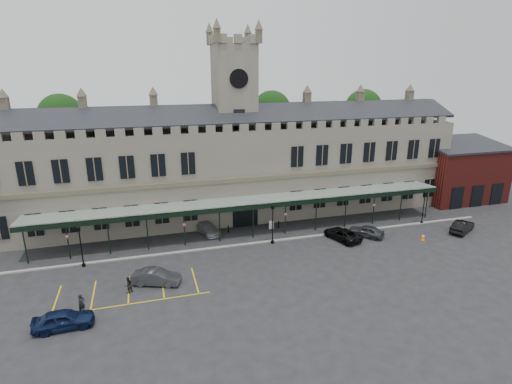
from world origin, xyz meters
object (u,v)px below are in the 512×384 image
object	(u,v)px
lamp_post_right	(424,204)
person_b	(128,285)
traffic_cone	(423,237)
lamp_post_mid	(273,219)
car_left_a	(63,319)
car_van	(342,234)
clock_tower	(235,118)
car_left_b	(156,277)
car_right_a	(366,231)
car_right_b	(462,226)
station_building	(236,168)
sign_board	(271,225)
person_a	(82,304)
car_taxi	(207,228)
lamp_post_left	(80,242)

from	to	relation	value
lamp_post_right	person_b	size ratio (longest dim) A/B	2.94
traffic_cone	lamp_post_mid	bearing A→B (deg)	166.81
car_left_a	car_van	bearing A→B (deg)	-74.56
lamp_post_mid	person_b	distance (m)	17.08
clock_tower	person_b	world-z (taller)	clock_tower
car_left_b	person_b	xyz separation A→B (m)	(-2.47, -0.83, 0.04)
lamp_post_mid	car_right_a	bearing A→B (deg)	-6.23
car_right_b	station_building	bearing A→B (deg)	30.76
car_right_b	sign_board	bearing A→B (deg)	41.79
car_right_a	person_a	world-z (taller)	person_a
station_building	car_right_a	size ratio (longest dim) A/B	14.66
car_right_a	car_right_b	bearing A→B (deg)	128.30
station_building	lamp_post_right	distance (m)	24.75
car_taxi	car_van	distance (m)	16.09
car_left_a	car_right_b	size ratio (longest dim) A/B	1.00
car_left_b	lamp_post_mid	bearing A→B (deg)	-47.05
clock_tower	sign_board	distance (m)	14.62
lamp_post_left	traffic_cone	world-z (taller)	lamp_post_left
lamp_post_right	person_a	bearing A→B (deg)	-167.08
car_van	sign_board	bearing A→B (deg)	-56.18
car_van	car_right_b	distance (m)	15.30
clock_tower	car_left_a	world-z (taller)	clock_tower
station_building	car_right_b	bearing A→B (deg)	-29.57
lamp_post_right	clock_tower	bearing A→B (deg)	154.60
car_taxi	lamp_post_mid	bearing A→B (deg)	-55.71
traffic_cone	car_left_b	bearing A→B (deg)	-176.88
lamp_post_left	car_left_a	xyz separation A→B (m)	(-0.21, -10.39, -1.94)
car_van	person_b	distance (m)	24.39
station_building	sign_board	world-z (taller)	station_building
car_van	traffic_cone	bearing A→B (deg)	144.27
station_building	sign_board	xyz separation A→B (m)	(2.89, -6.77, -5.94)
lamp_post_right	car_taxi	size ratio (longest dim) A/B	1.01
lamp_post_mid	car_taxi	world-z (taller)	lamp_post_mid
car_taxi	car_right_b	bearing A→B (deg)	-34.43
lamp_post_mid	lamp_post_right	world-z (taller)	lamp_post_mid
lamp_post_mid	traffic_cone	xyz separation A→B (m)	(17.14, -4.02, -2.53)
car_left_b	person_a	size ratio (longest dim) A/B	2.63
car_taxi	person_a	xyz separation A→B (m)	(-12.56, -13.62, 0.19)
lamp_post_left	person_a	bearing A→B (deg)	-84.12
car_left_b	station_building	bearing A→B (deg)	-15.11
traffic_cone	lamp_post_right	bearing A→B (deg)	53.53
lamp_post_left	car_taxi	xyz separation A→B (m)	(13.45, 5.03, -2.05)
lamp_post_left	traffic_cone	size ratio (longest dim) A/B	5.83
person_b	lamp_post_mid	bearing A→B (deg)	169.16
sign_board	car_left_b	distance (m)	17.40
clock_tower	lamp_post_mid	xyz separation A→B (m)	(1.68, -10.97, -10.20)
car_taxi	person_b	distance (m)	14.57
lamp_post_mid	car_left_b	xyz separation A→B (m)	(-13.18, -5.67, -2.18)
lamp_post_mid	lamp_post_right	size ratio (longest dim) A/B	1.09
clock_tower	car_taxi	world-z (taller)	clock_tower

